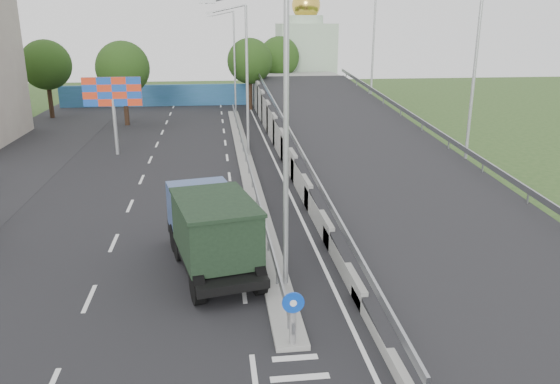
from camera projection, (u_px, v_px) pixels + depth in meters
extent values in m
cube|color=black|center=(200.00, 183.00, 32.40)|extent=(26.00, 90.00, 0.04)
cube|color=gray|center=(246.00, 163.00, 36.51)|extent=(1.00, 44.00, 0.20)
cube|color=gray|center=(425.00, 126.00, 37.27)|extent=(0.10, 50.00, 0.32)
cube|color=gray|center=(287.00, 129.00, 36.17)|extent=(0.10, 50.00, 0.32)
cube|color=gray|center=(246.00, 154.00, 36.32)|extent=(0.08, 44.00, 0.32)
cylinder|color=gray|center=(246.00, 157.00, 36.39)|extent=(0.09, 0.09, 0.60)
cylinder|color=black|center=(293.00, 325.00, 15.64)|extent=(0.20, 0.20, 1.20)
cylinder|color=#0C3FBF|center=(293.00, 303.00, 15.34)|extent=(0.64, 0.05, 0.64)
cylinder|color=white|center=(293.00, 303.00, 15.31)|extent=(0.20, 0.03, 0.20)
cylinder|color=#B2B5B7|center=(286.00, 146.00, 17.97)|extent=(0.18, 0.18, 10.00)
cube|color=#B2B5B7|center=(207.00, 1.00, 16.36)|extent=(0.50, 0.18, 0.12)
cylinder|color=#B2B5B7|center=(247.00, 83.00, 36.93)|extent=(0.18, 0.18, 10.00)
cylinder|color=#B2B5B7|center=(227.00, 9.00, 35.38)|extent=(2.57, 0.12, 0.66)
cube|color=#B2B5B7|center=(209.00, 13.00, 35.32)|extent=(0.50, 0.18, 0.12)
cylinder|color=#B2B5B7|center=(235.00, 62.00, 55.89)|extent=(0.18, 0.18, 10.00)
cylinder|color=#B2B5B7|center=(221.00, 14.00, 54.34)|extent=(2.57, 0.12, 0.66)
cube|color=#B2B5B7|center=(209.00, 16.00, 54.27)|extent=(0.50, 0.18, 0.12)
cube|color=#235B80|center=(196.00, 95.00, 62.26)|extent=(30.00, 0.50, 2.40)
cube|color=#B2CCAD|center=(305.00, 60.00, 70.49)|extent=(7.00, 7.00, 9.00)
cylinder|color=#B2CCAD|center=(306.00, 19.00, 69.01)|extent=(4.40, 4.40, 1.00)
sphere|color=gold|center=(306.00, 5.00, 68.50)|extent=(3.60, 3.60, 3.60)
cylinder|color=#B2B5B7|center=(115.00, 127.00, 38.70)|extent=(0.24, 0.24, 4.00)
cube|color=red|center=(112.00, 92.00, 37.96)|extent=(4.00, 0.20, 2.00)
cylinder|color=black|center=(126.00, 104.00, 49.96)|extent=(0.44, 0.44, 4.00)
sphere|color=#1D340E|center=(123.00, 68.00, 49.01)|extent=(4.80, 4.80, 4.80)
cylinder|color=black|center=(250.00, 91.00, 58.93)|extent=(0.44, 0.44, 4.00)
sphere|color=#1D340E|center=(250.00, 61.00, 57.98)|extent=(4.80, 4.80, 4.80)
cylinder|color=black|center=(50.00, 98.00, 53.77)|extent=(0.44, 0.44, 4.00)
sphere|color=#1D340E|center=(46.00, 65.00, 52.82)|extent=(4.80, 4.80, 4.80)
cylinder|color=black|center=(279.00, 84.00, 66.03)|extent=(0.44, 0.44, 4.00)
sphere|color=#1D340E|center=(279.00, 57.00, 65.08)|extent=(4.80, 4.80, 4.80)
cylinder|color=black|center=(176.00, 238.00, 22.54)|extent=(0.61, 1.23, 1.18)
cylinder|color=black|center=(226.00, 231.00, 23.21)|extent=(0.61, 1.23, 1.18)
cylinder|color=black|center=(180.00, 246.00, 21.68)|extent=(0.61, 1.23, 1.18)
cylinder|color=black|center=(232.00, 240.00, 22.34)|extent=(0.61, 1.23, 1.18)
cylinder|color=black|center=(197.00, 287.00, 18.30)|extent=(0.61, 1.23, 1.18)
cylinder|color=black|center=(258.00, 278.00, 18.96)|extent=(0.61, 1.23, 1.18)
cube|color=black|center=(213.00, 251.00, 20.80)|extent=(3.79, 6.99, 0.32)
cube|color=navy|center=(199.00, 205.00, 22.75)|extent=(2.76, 2.19, 1.82)
cube|color=black|center=(195.00, 188.00, 23.35)|extent=(2.00, 0.49, 0.75)
cube|color=black|center=(196.00, 223.00, 23.91)|extent=(2.44, 0.67, 0.53)
cube|color=black|center=(216.00, 228.00, 19.87)|extent=(3.36, 4.51, 1.92)
cube|color=black|center=(215.00, 202.00, 19.57)|extent=(3.48, 4.63, 0.13)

